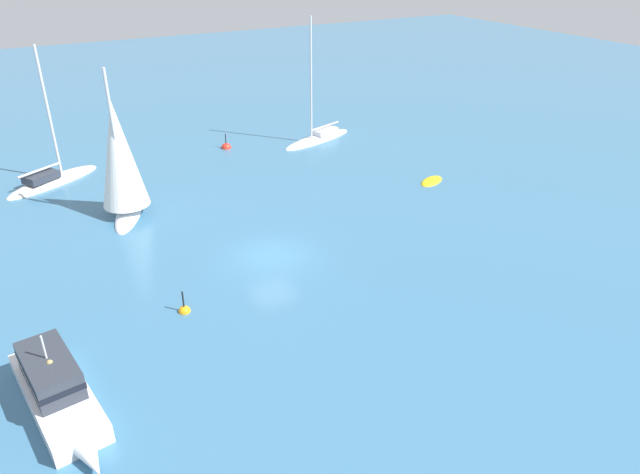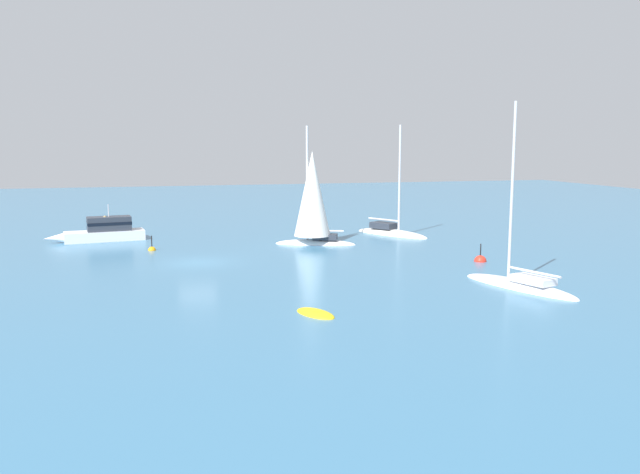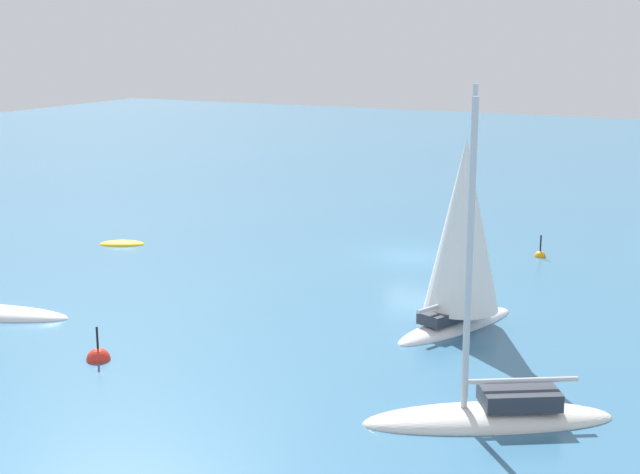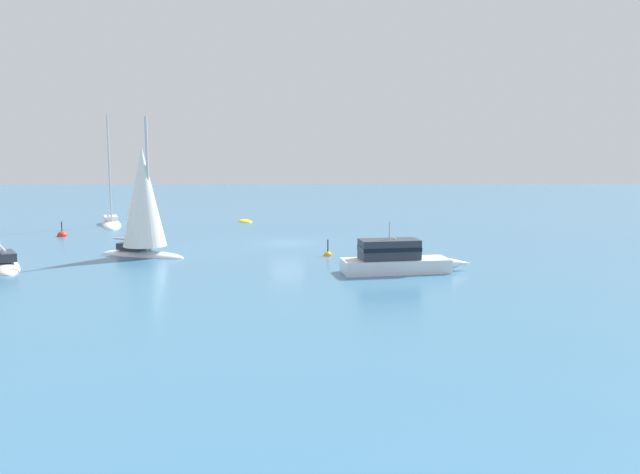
# 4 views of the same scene
# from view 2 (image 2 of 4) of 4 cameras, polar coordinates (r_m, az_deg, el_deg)

# --- Properties ---
(ground_plane) EXTENTS (160.00, 160.00, 0.00)m
(ground_plane) POSITION_cam_2_polar(r_m,az_deg,el_deg) (44.33, -10.80, -2.24)
(ground_plane) COLOR teal
(ketch) EXTENTS (5.52, 7.46, 10.03)m
(ketch) POSITION_cam_2_polar(r_m,az_deg,el_deg) (57.12, 6.31, 0.41)
(ketch) COLOR silver
(ketch) RESTS_ON ground
(launch) EXTENTS (7.96, 2.93, 3.00)m
(launch) POSITION_cam_2_polar(r_m,az_deg,el_deg) (56.10, -18.59, 0.53)
(launch) COLOR white
(launch) RESTS_ON ground
(yacht) EXTENTS (6.54, 3.85, 9.75)m
(yacht) POSITION_cam_2_polar(r_m,az_deg,el_deg) (50.93, -0.64, 3.27)
(yacht) COLOR white
(yacht) RESTS_ON ground
(rib) EXTENTS (2.08, 2.70, 0.44)m
(rib) POSITION_cam_2_polar(r_m,az_deg,el_deg) (30.64, -0.41, -6.85)
(rib) COLOR yellow
(rib) RESTS_ON ground
(yacht_1) EXTENTS (4.07, 7.86, 10.71)m
(yacht_1) POSITION_cam_2_polar(r_m,az_deg,el_deg) (37.79, 17.27, -4.04)
(yacht_1) COLOR white
(yacht_1) RESTS_ON ground
(channel_buoy) EXTENTS (0.85, 0.85, 1.65)m
(channel_buoy) POSITION_cam_2_polar(r_m,az_deg,el_deg) (45.32, 13.99, -2.10)
(channel_buoy) COLOR red
(channel_buoy) RESTS_ON ground
(mooring_buoy) EXTENTS (0.59, 0.59, 1.41)m
(mooring_buoy) POSITION_cam_2_polar(r_m,az_deg,el_deg) (50.07, -14.65, -1.14)
(mooring_buoy) COLOR orange
(mooring_buoy) RESTS_ON ground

